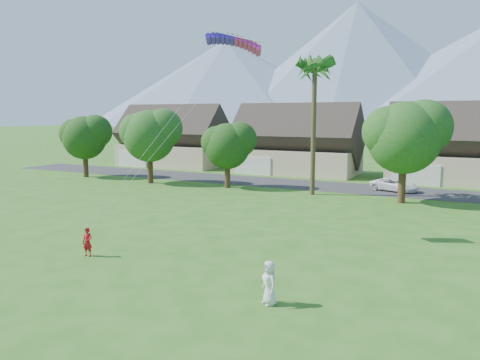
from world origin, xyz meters
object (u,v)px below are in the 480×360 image
Objects in this scene: parked_car at (395,185)px; parafoil_kite at (235,40)px; kite_flyer at (87,242)px; watcher at (269,283)px.

parafoil_kite is at bearing -177.64° from parked_car.
watcher is at bearing -16.86° from kite_flyer.
parafoil_kite is (-5.88, -21.99, 11.01)m from parked_car.
kite_flyer is 0.34× the size of parked_car.
parked_car is at bearing 130.97° from watcher.
watcher is 15.09m from parafoil_kite.
parafoil_kite is at bearing 165.84° from watcher.
parked_car is (10.78, 29.24, -0.14)m from kite_flyer.
watcher reaches higher than parked_car.
kite_flyer is at bearing -146.62° from watcher.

